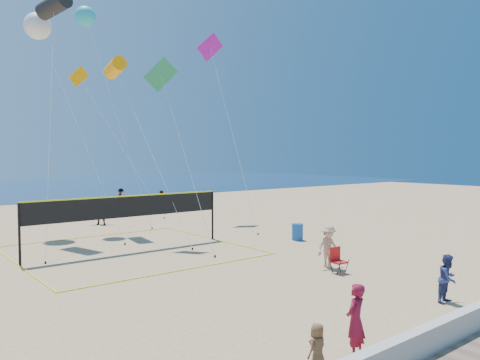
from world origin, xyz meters
TOP-DOWN VIEW (x-y plane):
  - ground at (0.00, 0.00)m, footprint 120.00×120.00m
  - seawall at (0.00, -3.00)m, footprint 32.00×0.30m
  - woman at (-0.50, -2.15)m, footprint 0.67×0.51m
  - toddler at (-2.63, -2.95)m, footprint 0.45×0.32m
  - bystander_a at (4.81, -1.48)m, footprint 0.74×0.60m
  - bystander_b at (5.35, 3.64)m, footprint 1.16×0.75m
  - far_person_1 at (2.90, 20.39)m, footprint 1.55×1.15m
  - far_person_2 at (8.87, 23.28)m, footprint 0.74×0.76m
  - far_person_4 at (8.31, 29.37)m, footprint 0.67×1.07m
  - camp_chair at (4.99, 2.90)m, footprint 0.56×0.68m
  - trash_barrel at (8.74, 8.64)m, footprint 0.71×0.71m
  - volleyball_net at (0.68, 11.59)m, footprint 9.67×9.52m
  - kite_1 at (-0.65, 17.61)m, footprint 3.29×7.55m
  - kite_2 at (2.63, 17.32)m, footprint 1.08×8.46m
  - kite_4 at (2.98, 12.41)m, footprint 1.46×5.24m
  - kite_5 at (9.97, 18.08)m, footprint 2.94×7.49m
  - kite_6 at (-0.80, 20.12)m, footprint 2.96×8.09m
  - kite_7 at (1.83, 19.71)m, footprint 3.57×3.87m
  - kite_9 at (4.56, 27.55)m, footprint 3.95×7.86m

SIDE VIEW (x-z plane):
  - ground at x=0.00m, z-range 0.00..0.00m
  - seawall at x=0.00m, z-range 0.00..0.60m
  - trash_barrel at x=8.74m, z-range 0.00..0.87m
  - camp_chair at x=4.99m, z-range 0.01..1.08m
  - bystander_a at x=4.81m, z-range 0.00..1.46m
  - far_person_4 at x=8.31m, z-range 0.00..1.58m
  - far_person_1 at x=2.90m, z-range 0.00..1.63m
  - woman at x=-0.50m, z-range 0.00..1.64m
  - bystander_b at x=5.35m, z-range 0.00..1.69m
  - far_person_2 at x=8.87m, z-range 0.00..1.76m
  - toddler at x=-2.63m, z-range 0.60..1.47m
  - volleyball_net at x=0.68m, z-range 0.49..3.07m
  - kite_4 at x=2.98m, z-range 3.40..12.75m
  - kite_2 at x=2.63m, z-range 4.45..14.45m
  - kite_9 at x=4.56m, z-range 4.19..15.58m
  - kite_5 at x=9.97m, z-range 4.90..17.83m
  - kite_6 at x=-0.80m, z-range 5.53..18.14m
  - kite_1 at x=-0.65m, z-range 5.89..18.90m
  - kite_7 at x=1.83m, z-range 6.07..19.45m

